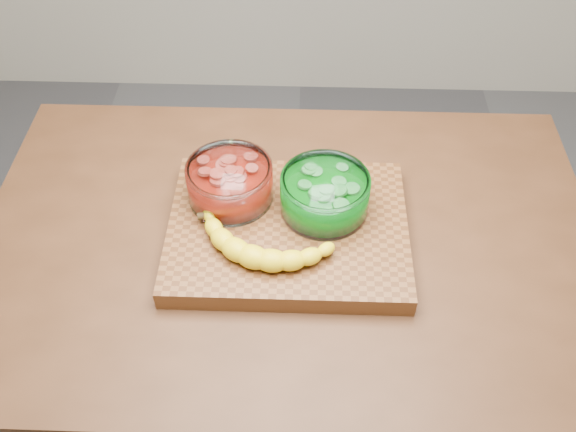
{
  "coord_description": "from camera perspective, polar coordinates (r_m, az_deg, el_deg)",
  "views": [
    {
      "loc": [
        0.03,
        -0.81,
        1.83
      ],
      "look_at": [
        0.0,
        0.0,
        0.96
      ],
      "focal_mm": 40.0,
      "sensor_mm": 36.0,
      "label": 1
    }
  ],
  "objects": [
    {
      "name": "banana",
      "position": [
        1.16,
        -1.97,
        -1.94
      ],
      "size": [
        0.28,
        0.17,
        0.04
      ],
      "primitive_type": null,
      "color": "yellow",
      "rests_on": "cutting_board"
    },
    {
      "name": "cutting_board",
      "position": [
        1.22,
        0.0,
        -1.28
      ],
      "size": [
        0.45,
        0.35,
        0.04
      ],
      "primitive_type": "cube",
      "color": "brown",
      "rests_on": "counter"
    },
    {
      "name": "counter",
      "position": [
        1.6,
        0.0,
        -12.55
      ],
      "size": [
        1.2,
        0.8,
        0.9
      ],
      "primitive_type": "cube",
      "color": "#472815",
      "rests_on": "ground"
    },
    {
      "name": "bowl_red",
      "position": [
        1.23,
        -5.18,
        2.96
      ],
      "size": [
        0.16,
        0.16,
        0.08
      ],
      "color": "white",
      "rests_on": "cutting_board"
    },
    {
      "name": "bowl_green",
      "position": [
        1.21,
        3.28,
        1.91
      ],
      "size": [
        0.17,
        0.17,
        0.08
      ],
      "color": "white",
      "rests_on": "cutting_board"
    }
  ]
}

